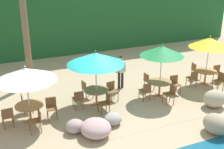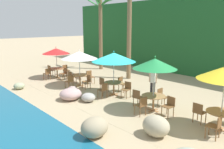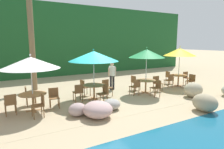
% 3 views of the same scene
% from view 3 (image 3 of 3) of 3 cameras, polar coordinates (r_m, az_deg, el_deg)
% --- Properties ---
extents(ground_plane, '(120.00, 120.00, 0.00)m').
position_cam_3_polar(ground_plane, '(9.98, -4.05, -7.22)').
color(ground_plane, tan).
extents(terrace_deck, '(18.00, 5.20, 0.01)m').
position_cam_3_polar(terrace_deck, '(9.98, -4.05, -7.20)').
color(terrace_deck, tan).
rests_on(terrace_deck, ground).
extents(foliage_backdrop, '(28.00, 2.40, 6.00)m').
position_cam_3_polar(foliage_backdrop, '(18.11, -16.83, 9.47)').
color(foliage_backdrop, '#1E5628').
rests_on(foliage_backdrop, ground).
extents(rock_seawall, '(13.16, 3.20, 0.80)m').
position_cam_3_polar(rock_seawall, '(10.09, 23.06, -5.86)').
color(rock_seawall, '#A0A693').
rests_on(rock_seawall, ground).
extents(umbrella_white, '(2.32, 2.32, 2.38)m').
position_cam_3_polar(umbrella_white, '(8.58, -22.54, 3.17)').
color(umbrella_white, silver).
rests_on(umbrella_white, ground).
extents(dining_table_white, '(1.10, 1.10, 0.74)m').
position_cam_3_polar(dining_table_white, '(8.82, -21.96, -5.98)').
color(dining_table_white, '#A37547').
rests_on(dining_table_white, ground).
extents(chair_white_seaward, '(0.47, 0.48, 0.87)m').
position_cam_3_polar(chair_white_seaward, '(8.98, -16.49, -6.08)').
color(chair_white_seaward, brown).
rests_on(chair_white_seaward, ground).
extents(chair_white_inland, '(0.44, 0.43, 0.87)m').
position_cam_3_polar(chair_white_inland, '(9.66, -23.02, -5.36)').
color(chair_white_inland, brown).
rests_on(chair_white_inland, ground).
extents(chair_white_left, '(0.44, 0.45, 0.87)m').
position_cam_3_polar(chair_white_left, '(8.66, -27.37, -7.34)').
color(chair_white_left, brown).
rests_on(chair_white_left, ground).
extents(chair_white_right, '(0.45, 0.44, 0.87)m').
position_cam_3_polar(chair_white_right, '(8.06, -20.16, -8.04)').
color(chair_white_right, brown).
rests_on(chair_white_right, ground).
extents(umbrella_teal, '(2.45, 2.45, 2.53)m').
position_cam_3_polar(umbrella_teal, '(9.68, -5.37, 5.32)').
color(umbrella_teal, silver).
rests_on(umbrella_teal, ground).
extents(dining_table_teal, '(1.10, 1.10, 0.74)m').
position_cam_3_polar(dining_table_teal, '(9.91, -5.23, -3.69)').
color(dining_table_teal, '#A37547').
rests_on(dining_table_teal, ground).
extents(chair_teal_seaward, '(0.48, 0.48, 0.87)m').
position_cam_3_polar(chair_teal_seaward, '(10.47, -1.58, -3.50)').
color(chair_teal_seaward, brown).
rests_on(chair_teal_seaward, ground).
extents(chair_teal_inland, '(0.48, 0.47, 0.87)m').
position_cam_3_polar(chair_teal_inland, '(10.60, -8.08, -3.44)').
color(chair_teal_inland, brown).
rests_on(chair_teal_inland, ground).
extents(chair_teal_left, '(0.43, 0.44, 0.87)m').
position_cam_3_polar(chair_teal_left, '(9.56, -9.71, -4.89)').
color(chair_teal_left, brown).
rests_on(chair_teal_left, ground).
extents(chair_teal_right, '(0.43, 0.42, 0.87)m').
position_cam_3_polar(chair_teal_right, '(9.23, -2.45, -5.28)').
color(chair_teal_right, brown).
rests_on(chair_teal_right, ground).
extents(umbrella_green, '(1.98, 1.98, 2.58)m').
position_cam_3_polar(umbrella_green, '(11.05, 10.00, 6.03)').
color(umbrella_green, silver).
rests_on(umbrella_green, ground).
extents(dining_table_green, '(1.10, 1.10, 0.74)m').
position_cam_3_polar(dining_table_green, '(11.25, 9.77, -2.20)').
color(dining_table_green, '#A37547').
rests_on(dining_table_green, ground).
extents(chair_green_seaward, '(0.46, 0.46, 0.87)m').
position_cam_3_polar(chair_green_seaward, '(11.84, 12.91, -2.23)').
color(chair_green_seaward, brown).
rests_on(chair_green_seaward, ground).
extents(chair_green_inland, '(0.45, 0.45, 0.87)m').
position_cam_3_polar(chair_green_inland, '(11.84, 6.62, -2.06)').
color(chair_green_inland, brown).
rests_on(chair_green_inland, ground).
extents(chair_green_left, '(0.45, 0.46, 0.87)m').
position_cam_3_polar(chair_green_left, '(10.64, 6.80, -3.35)').
color(chair_green_left, brown).
rests_on(chair_green_left, ground).
extents(chair_green_right, '(0.46, 0.45, 0.87)m').
position_cam_3_polar(chair_green_right, '(10.66, 12.80, -3.50)').
color(chair_green_right, brown).
rests_on(chair_green_right, ground).
extents(umbrella_yellow, '(2.02, 2.02, 2.59)m').
position_cam_3_polar(umbrella_yellow, '(13.32, 19.06, 6.21)').
color(umbrella_yellow, silver).
rests_on(umbrella_yellow, ground).
extents(dining_table_yellow, '(1.10, 1.10, 0.74)m').
position_cam_3_polar(dining_table_yellow, '(13.49, 18.69, -0.64)').
color(dining_table_yellow, '#A37547').
rests_on(dining_table_yellow, ground).
extents(chair_yellow_seaward, '(0.44, 0.45, 0.87)m').
position_cam_3_polar(chair_yellow_seaward, '(14.19, 20.80, -0.71)').
color(chair_yellow_seaward, brown).
rests_on(chair_yellow_seaward, ground).
extents(chair_yellow_inland, '(0.48, 0.47, 0.87)m').
position_cam_3_polar(chair_yellow_inland, '(14.10, 16.15, -0.52)').
color(chair_yellow_inland, brown).
rests_on(chair_yellow_inland, ground).
extents(chair_yellow_left, '(0.44, 0.44, 0.87)m').
position_cam_3_polar(chair_yellow_left, '(12.85, 16.32, -1.46)').
color(chair_yellow_left, brown).
rests_on(chair_yellow_left, ground).
extents(chair_yellow_right, '(0.47, 0.47, 0.87)m').
position_cam_3_polar(chair_yellow_right, '(13.13, 21.92, -1.55)').
color(chair_yellow_right, brown).
rests_on(chair_yellow_right, ground).
extents(palm_tree_second, '(3.21, 3.20, 6.65)m').
position_cam_3_polar(palm_tree_second, '(12.59, -22.78, 16.43)').
color(palm_tree_second, brown).
rests_on(palm_tree_second, ground).
extents(waiter_in_white, '(0.52, 0.39, 1.70)m').
position_cam_3_polar(waiter_in_white, '(11.74, 0.04, 0.26)').
color(waiter_in_white, '#232328').
rests_on(waiter_in_white, ground).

